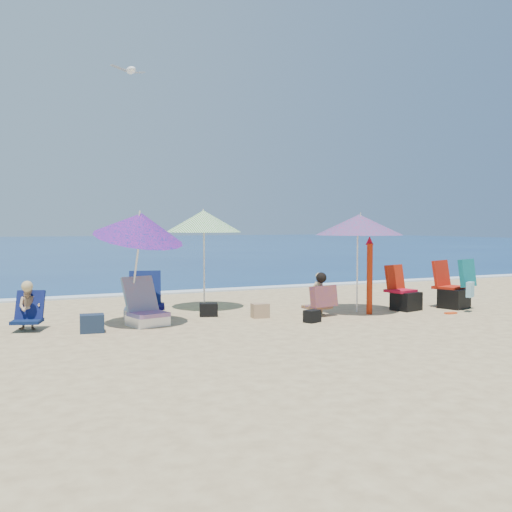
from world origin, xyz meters
name	(u,v)px	position (x,y,z in m)	size (l,w,h in m)	color
ground	(297,323)	(0.00, 0.00, 0.00)	(120.00, 120.00, 0.00)	#D8BC84
sea	(46,245)	(0.00, 45.00, -0.05)	(120.00, 80.00, 0.12)	navy
foam	(197,291)	(0.00, 5.10, 0.02)	(120.00, 0.50, 0.04)	white
umbrella_turquoise	(359,225)	(1.64, 0.54, 1.67)	(2.07, 2.07, 1.90)	white
umbrella_striped	(204,221)	(-0.87, 2.23, 1.74)	(1.55, 1.55, 1.99)	silver
umbrella_blue	(140,226)	(-2.48, 0.82, 1.65)	(1.90, 1.94, 2.02)	silver
furled_umbrella	(370,271)	(1.71, 0.30, 0.80)	(0.21, 0.24, 1.46)	#AB260C
chair_navy	(144,305)	(-2.22, 1.68, 0.22)	(0.81, 0.87, 0.82)	#0E0C45
chair_rainbow	(146,313)	(-2.39, 0.86, 0.21)	(0.71, 0.84, 0.80)	#F15569
camp_chair_left	(404,297)	(2.64, 0.44, 0.26)	(0.64, 0.64, 0.88)	red
camp_chair_right	(455,290)	(3.71, 0.19, 0.36)	(0.68, 1.09, 1.00)	red
person_center	(320,295)	(0.75, 0.48, 0.39)	(0.58, 0.55, 0.80)	tan
person_left	(29,307)	(-4.17, 1.21, 0.36)	(0.57, 0.60, 0.80)	tan
bag_navy_a	(92,323)	(-3.31, 0.57, 0.14)	(0.39, 0.31, 0.28)	#1C293E
bag_black_a	(209,310)	(-1.10, 1.33, 0.12)	(0.38, 0.33, 0.24)	black
bag_tan	(260,311)	(-0.33, 0.77, 0.13)	(0.32, 0.25, 0.26)	#A37F5D
bag_black_b	(312,316)	(0.27, -0.06, 0.11)	(0.32, 0.27, 0.21)	black
orange_item	(451,313)	(3.11, -0.34, 0.02)	(0.23, 0.11, 0.03)	#EC4918
seagull	(131,70)	(-2.27, 2.26, 4.52)	(0.70, 0.45, 0.13)	white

